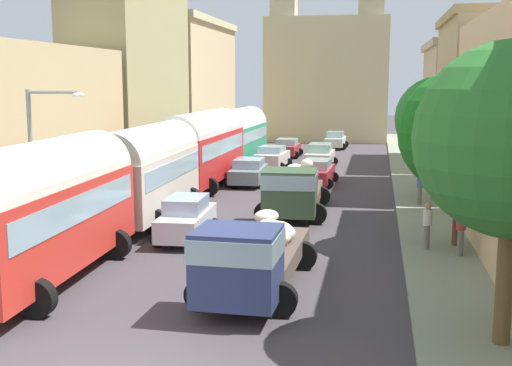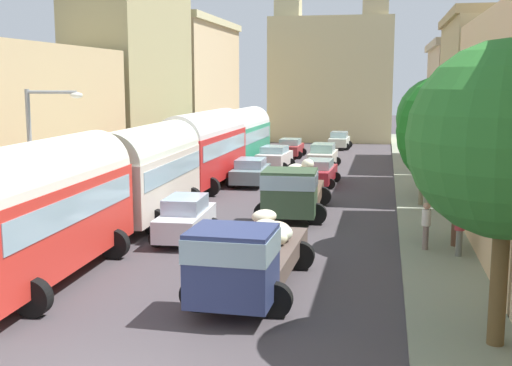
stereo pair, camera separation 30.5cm
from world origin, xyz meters
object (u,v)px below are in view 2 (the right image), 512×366
Objects in this scene: car_3 at (186,218)px; car_5 at (274,157)px; parked_bus_3 at (240,135)px; car_1 at (323,156)px; parked_bus_1 at (148,168)px; parked_bus_0 at (39,205)px; car_4 at (251,172)px; cargo_truck_1 at (293,190)px; streetlamp_near at (39,154)px; parked_bus_2 at (205,145)px; car_0 at (319,172)px; pedestrian_1 at (460,229)px; cargo_truck_0 at (248,255)px; pedestrian_2 at (426,224)px; car_2 at (339,140)px; pedestrian_0 at (421,187)px; car_6 at (290,148)px.

car_5 is at bearing 90.13° from car_3.
car_3 is (2.66, -21.20, -1.39)m from parked_bus_3.
parked_bus_3 is 2.15× the size of car_1.
car_1 is (5.81, 18.35, -1.42)m from parked_bus_1.
parked_bus_0 is 2.20× the size of car_4.
parked_bus_1 is at bearing -98.67° from car_5.
cargo_truck_1 reaches higher than car_4.
streetlamp_near is (-3.99, -16.16, 2.73)m from car_4.
streetlamp_near is (-7.64, -7.79, 2.28)m from cargo_truck_1.
car_1 is (5.81, 9.35, -1.53)m from parked_bus_2.
parked_bus_0 is 0.91× the size of parked_bus_2.
parked_bus_2 is 8.69m from car_5.
car_1 reaches higher than car_4.
car_0 is 7.63m from car_1.
pedestrian_1 reaches higher than car_1.
parked_bus_2 is 18.18m from pedestrian_1.
parked_bus_1 is at bearing 75.63° from streetlamp_near.
car_0 is 2.35× the size of pedestrian_1.
parked_bus_2 is at bearing 109.19° from cargo_truck_0.
car_1 is at bearing 67.84° from car_4.
streetlamp_near is (-4.18, -23.26, 2.71)m from car_5.
pedestrian_1 reaches higher than car_4.
pedestrian_2 is at bearing -43.55° from cargo_truck_1.
car_2 is 0.93× the size of car_3.
parked_bus_2 is at bearing 84.08° from streetlamp_near.
pedestrian_1 is at bearing 39.21° from cargo_truck_0.
cargo_truck_0 reaches higher than pedestrian_0.
car_2 is 7.80m from car_6.
cargo_truck_1 is at bearing 137.79° from pedestrian_1.
pedestrian_1 is at bearing -54.65° from car_4.
car_2 is at bearing 64.69° from car_6.
pedestrian_1 is 0.32× the size of streetlamp_near.
car_1 is 2.45× the size of pedestrian_2.
pedestrian_0 is at bearing 39.81° from streetlamp_near.
parked_bus_1 is 4.94× the size of pedestrian_0.
car_2 is 0.92× the size of car_4.
parked_bus_3 is 1.31× the size of cargo_truck_1.
car_6 is (-3.11, 5.74, -0.09)m from car_1.
car_4 is (-0.24, 13.24, -0.05)m from car_3.
streetlamp_near reaches higher than pedestrian_1.
parked_bus_2 reaches higher than pedestrian_0.
car_3 reaches higher than car_5.
parked_bus_0 is 1.24× the size of cargo_truck_0.
cargo_truck_0 is 15.10m from pedestrian_0.
car_5 is (-3.19, -1.21, -0.04)m from car_1.
parked_bus_3 is at bearing 90.00° from parked_bus_2.
car_3 is 27.29m from car_6.
parked_bus_0 is at bearing -90.00° from parked_bus_2.
streetlamp_near is (-7.60, -37.25, 2.74)m from car_2.
pedestrian_1 is (12.49, -13.14, -1.30)m from parked_bus_2.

